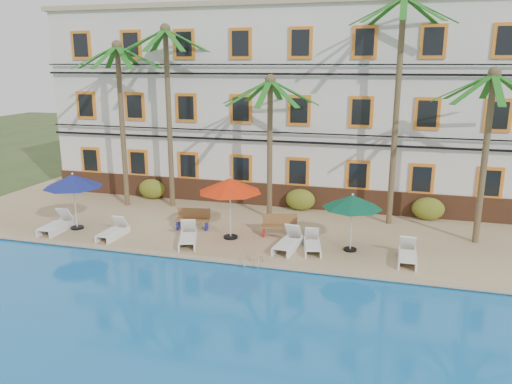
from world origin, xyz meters
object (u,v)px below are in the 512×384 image
(lounger_a, at_px, (57,224))
(bench_left, at_px, (193,219))
(lounger_d, at_px, (288,242))
(pool_ladder, at_px, (254,266))
(palm_d, at_px, (398,84))
(lounger_c, at_px, (188,237))
(lounger_f, at_px, (407,255))
(palm_e, at_px, (488,131))
(palm_a, at_px, (121,102))
(bench_right, at_px, (279,225))
(umbrella_red, at_px, (230,186))
(umbrella_blue, at_px, (73,181))
(palm_c, at_px, (270,126))
(lounger_e, at_px, (312,244))
(lounger_b, at_px, (113,231))
(umbrella_green, at_px, (352,202))
(palm_b, at_px, (168,94))

(lounger_a, bearing_deg, bench_left, 18.52)
(lounger_d, bearing_deg, pool_ladder, -113.62)
(palm_d, distance_m, bench_left, 10.85)
(lounger_c, relative_size, lounger_f, 1.10)
(palm_e, distance_m, lounger_d, 9.04)
(palm_a, relative_size, bench_right, 5.31)
(umbrella_red, bearing_deg, palm_e, 12.75)
(umbrella_blue, distance_m, lounger_f, 14.46)
(lounger_a, bearing_deg, bench_right, 12.29)
(palm_c, relative_size, lounger_c, 3.33)
(lounger_c, bearing_deg, umbrella_blue, 175.57)
(umbrella_red, relative_size, lounger_c, 1.33)
(umbrella_red, height_order, lounger_e, umbrella_red)
(umbrella_blue, relative_size, lounger_b, 1.45)
(umbrella_blue, height_order, umbrella_green, umbrella_blue)
(palm_c, relative_size, palm_e, 0.95)
(umbrella_blue, xyz_separation_m, lounger_a, (-0.65, -0.52, -1.91))
(palm_e, xyz_separation_m, lounger_d, (-7.37, -2.92, -4.35))
(palm_a, height_order, umbrella_blue, palm_a)
(bench_left, xyz_separation_m, pool_ladder, (3.82, -3.38, -0.47))
(lounger_b, bearing_deg, palm_a, 113.04)
(palm_b, height_order, bench_left, palm_b)
(pool_ladder, bearing_deg, palm_d, 54.35)
(lounger_e, bearing_deg, palm_c, 125.60)
(palm_c, height_order, palm_d, palm_d)
(lounger_d, bearing_deg, palm_e, 21.61)
(lounger_b, height_order, bench_right, bench_right)
(palm_b, distance_m, lounger_b, 7.58)
(lounger_e, distance_m, bench_left, 5.77)
(umbrella_blue, bearing_deg, bench_right, 9.96)
(palm_c, distance_m, pool_ladder, 7.47)
(palm_a, xyz_separation_m, lounger_d, (9.53, -4.08, -5.06))
(umbrella_green, bearing_deg, palm_d, 70.54)
(lounger_a, bearing_deg, palm_a, 79.31)
(umbrella_blue, relative_size, lounger_c, 1.27)
(bench_right, xyz_separation_m, pool_ladder, (-0.12, -3.57, -0.47))
(palm_e, bearing_deg, palm_b, 173.41)
(lounger_b, distance_m, bench_right, 7.12)
(palm_a, relative_size, lounger_f, 4.53)
(umbrella_blue, height_order, bench_left, umbrella_blue)
(lounger_f, xyz_separation_m, pool_ladder, (-5.46, -1.93, -0.28))
(lounger_c, xyz_separation_m, bench_left, (-0.54, 1.83, 0.18))
(palm_a, distance_m, lounger_d, 11.53)
(palm_b, xyz_separation_m, lounger_c, (3.01, -5.04, -5.49))
(umbrella_red, distance_m, bench_right, 2.80)
(umbrella_green, distance_m, pool_ladder, 4.62)
(lounger_e, xyz_separation_m, bench_left, (-5.64, 1.23, 0.20))
(lounger_e, height_order, pool_ladder, lounger_e)
(umbrella_blue, xyz_separation_m, bench_left, (5.06, 1.39, -1.74))
(lounger_b, distance_m, lounger_f, 12.14)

